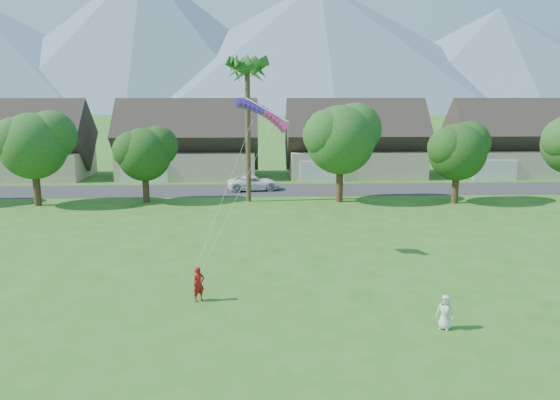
{
  "coord_description": "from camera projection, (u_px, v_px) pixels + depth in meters",
  "views": [
    {
      "loc": [
        -1.22,
        -19.03,
        9.62
      ],
      "look_at": [
        0.0,
        10.0,
        3.8
      ],
      "focal_mm": 35.0,
      "sensor_mm": 36.0,
      "label": 1
    }
  ],
  "objects": [
    {
      "name": "street",
      "position": [
        270.0,
        190.0,
        53.89
      ],
      "size": [
        90.0,
        7.0,
        0.01
      ],
      "primitive_type": "cube",
      "color": "#2D2D30",
      "rests_on": "ground"
    },
    {
      "name": "watcher",
      "position": [
        445.0,
        312.0,
        22.32
      ],
      "size": [
        0.85,
        0.78,
        1.46
      ],
      "primitive_type": "imported",
      "rotation": [
        0.0,
        0.0,
        -0.57
      ],
      "color": "silver",
      "rests_on": "ground"
    },
    {
      "name": "ground",
      "position": [
        291.0,
        350.0,
        20.59
      ],
      "size": [
        500.0,
        500.0,
        0.0
      ],
      "primitive_type": "plane",
      "color": "#2D6019",
      "rests_on": "ground"
    },
    {
      "name": "mountain_ridge",
      "position": [
        280.0,
        51.0,
        270.01
      ],
      "size": [
        540.0,
        240.0,
        70.0
      ],
      "color": "slate",
      "rests_on": "ground"
    },
    {
      "name": "kite_flyer",
      "position": [
        199.0,
        284.0,
        25.29
      ],
      "size": [
        0.72,
        0.68,
        1.65
      ],
      "primitive_type": "imported",
      "rotation": [
        0.0,
        0.0,
        0.67
      ],
      "color": "#9F1412",
      "rests_on": "ground"
    },
    {
      "name": "parked_car",
      "position": [
        254.0,
        183.0,
        53.69
      ],
      "size": [
        5.49,
        3.2,
        1.44
      ],
      "primitive_type": "imported",
      "rotation": [
        0.0,
        0.0,
        1.74
      ],
      "color": "white",
      "rests_on": "ground"
    },
    {
      "name": "tree_row",
      "position": [
        258.0,
        147.0,
        46.93
      ],
      "size": [
        62.27,
        6.67,
        8.45
      ],
      "color": "#47301C",
      "rests_on": "ground"
    },
    {
      "name": "parafoil_kite",
      "position": [
        264.0,
        112.0,
        30.53
      ],
      "size": [
        3.22,
        1.14,
        0.5
      ],
      "rotation": [
        0.0,
        0.0,
        -0.09
      ],
      "color": "#461BCC",
      "rests_on": "ground"
    },
    {
      "name": "houses_row",
      "position": [
        272.0,
        146.0,
        62.05
      ],
      "size": [
        72.75,
        8.19,
        8.86
      ],
      "color": "beige",
      "rests_on": "ground"
    },
    {
      "name": "fan_palm",
      "position": [
        247.0,
        65.0,
        46.11
      ],
      "size": [
        3.0,
        3.0,
        13.8
      ],
      "color": "#4C3D26",
      "rests_on": "ground"
    }
  ]
}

